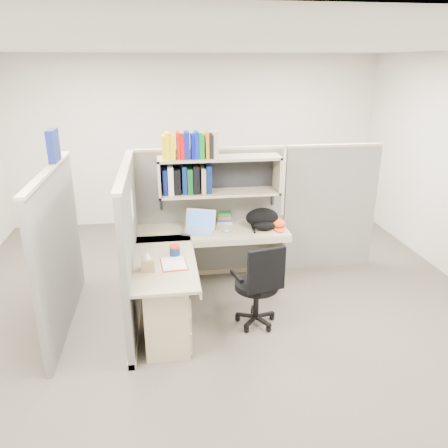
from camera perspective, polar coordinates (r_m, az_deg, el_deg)
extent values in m
plane|color=#3D382F|center=(4.91, -0.63, -11.11)|extent=(6.00, 6.00, 0.00)
plane|color=beige|center=(7.27, -3.85, 10.72)|extent=(6.00, 0.00, 6.00)
plane|color=beige|center=(1.75, 13.48, -23.91)|extent=(6.00, 0.00, 6.00)
plane|color=silver|center=(4.19, -0.79, 22.26)|extent=(6.00, 6.00, 0.00)
cube|color=#5C5D58|center=(5.37, -1.93, 1.22)|extent=(1.80, 0.06, 1.60)
cube|color=tan|center=(5.17, -2.04, 9.79)|extent=(1.80, 0.08, 0.03)
cube|color=#5C5D58|center=(4.52, -12.07, -3.04)|extent=(0.06, 1.80, 1.60)
cube|color=tan|center=(4.27, -12.87, 7.06)|extent=(0.08, 1.80, 0.03)
cube|color=#5C5D58|center=(4.63, -20.75, -3.40)|extent=(0.06, 1.80, 1.60)
cube|color=#5C5D58|center=(5.74, 13.64, 1.90)|extent=(1.20, 0.06, 1.60)
cube|color=navy|center=(4.69, -21.41, 9.51)|extent=(0.07, 0.27, 0.32)
cube|color=white|center=(4.52, -11.92, 2.39)|extent=(0.00, 0.21, 0.28)
cube|color=tan|center=(5.00, -0.62, 8.62)|extent=(1.40, 0.34, 0.03)
cube|color=tan|center=(5.10, -0.61, 4.10)|extent=(1.40, 0.34, 0.03)
cube|color=tan|center=(5.00, -8.46, 6.00)|extent=(0.03, 0.34, 0.44)
cube|color=tan|center=(5.17, 6.98, 6.56)|extent=(0.03, 0.34, 0.44)
cube|color=black|center=(5.20, -0.85, 6.76)|extent=(1.38, 0.01, 0.41)
cube|color=#FCBA05|center=(4.91, -7.90, 9.95)|extent=(0.03, 0.20, 0.26)
cube|color=yellow|center=(4.91, -7.40, 10.14)|extent=(0.05, 0.20, 0.29)
cube|color=yellow|center=(4.91, -6.77, 10.00)|extent=(0.06, 0.20, 0.26)
cube|color=#BA1107|center=(4.91, -6.03, 10.20)|extent=(0.04, 0.20, 0.29)
cube|color=#B7070A|center=(4.91, -5.51, 10.05)|extent=(0.05, 0.20, 0.26)
cube|color=#041795|center=(4.91, -4.89, 10.25)|extent=(0.06, 0.20, 0.29)
cube|color=#0506AA|center=(4.92, -4.14, 10.11)|extent=(0.04, 0.20, 0.26)
cube|color=navy|center=(4.92, -3.64, 10.30)|extent=(0.04, 0.20, 0.29)
cube|color=#086D1D|center=(4.93, -3.01, 10.15)|extent=(0.06, 0.20, 0.26)
cube|color=orange|center=(4.93, -2.27, 10.34)|extent=(0.04, 0.20, 0.29)
cube|color=black|center=(4.94, -1.77, 10.19)|extent=(0.05, 0.20, 0.26)
cube|color=tan|center=(4.94, -1.15, 10.38)|extent=(0.06, 0.20, 0.29)
cube|color=#070E47|center=(5.03, -7.69, 5.60)|extent=(0.05, 0.24, 0.29)
cube|color=silver|center=(5.03, -6.99, 5.80)|extent=(0.06, 0.24, 0.32)
cube|color=black|center=(5.03, -6.16, 5.67)|extent=(0.07, 0.24, 0.29)
cube|color=#071A4A|center=(5.03, -5.23, 5.88)|extent=(0.05, 0.24, 0.32)
cube|color=#094217|center=(5.04, -4.52, 5.75)|extent=(0.06, 0.24, 0.29)
cube|color=black|center=(5.04, -3.70, 5.95)|extent=(0.07, 0.24, 0.32)
cube|color=gray|center=(5.05, -2.77, 5.82)|extent=(0.05, 0.24, 0.29)
cube|color=#07184F|center=(5.05, -2.07, 6.01)|extent=(0.06, 0.24, 0.32)
cube|color=tan|center=(5.10, -1.51, -0.89)|extent=(1.74, 0.60, 0.03)
cube|color=tan|center=(4.36, -7.79, -4.89)|extent=(0.60, 1.34, 0.03)
cube|color=tan|center=(4.83, -1.09, -2.55)|extent=(1.74, 0.02, 0.07)
cube|color=tan|center=(4.38, -3.84, -5.10)|extent=(0.02, 1.34, 0.07)
cube|color=tan|center=(4.23, -7.48, -11.51)|extent=(0.40, 0.55, 0.68)
cube|color=tan|center=(4.13, -4.66, -8.99)|extent=(0.02, 0.50, 0.16)
cube|color=tan|center=(4.22, -4.59, -11.13)|extent=(0.02, 0.50, 0.16)
cube|color=tan|center=(4.34, -4.50, -13.60)|extent=(0.02, 0.50, 0.22)
cube|color=#B2B2B7|center=(4.13, -4.52, -8.99)|extent=(0.01, 0.12, 0.01)
cube|color=tan|center=(5.41, 6.96, -3.94)|extent=(0.03, 0.55, 0.70)
cylinder|color=navy|center=(4.43, -6.47, -3.52)|extent=(0.10, 0.10, 0.09)
cylinder|color=red|center=(4.41, -6.49, -2.91)|extent=(0.11, 0.11, 0.02)
ellipsoid|color=#8EB0C9|center=(5.00, 0.38, -0.91)|extent=(0.09, 0.07, 0.03)
cylinder|color=white|center=(5.23, -1.93, 0.39)|extent=(0.08, 0.08, 0.09)
cylinder|color=black|center=(4.46, 4.27, -7.97)|extent=(0.44, 0.44, 0.07)
cube|color=black|center=(4.18, 5.56, -6.04)|extent=(0.38, 0.14, 0.44)
cylinder|color=black|center=(4.54, 4.21, -9.99)|extent=(0.06, 0.06, 0.38)
cylinder|color=black|center=(4.66, 4.14, -12.33)|extent=(0.42, 0.42, 0.10)
cube|color=black|center=(4.31, 1.66, -6.81)|extent=(0.10, 0.25, 0.04)
cube|color=black|center=(4.48, 6.87, -5.82)|extent=(0.10, 0.25, 0.04)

